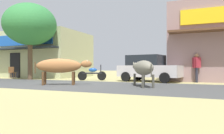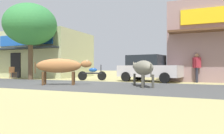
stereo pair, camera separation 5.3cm
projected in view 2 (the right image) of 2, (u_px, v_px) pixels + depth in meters
The scene contains 10 objects.
ground at pixel (64, 84), 11.04m from camera, with size 80.00×80.00×0.00m, color tan.
asphalt_road at pixel (64, 84), 11.04m from camera, with size 72.00×5.34×0.00m, color #444545.
storefront_left_cafe at pixel (47, 55), 20.02m from camera, with size 7.06×6.35×4.05m.
roadside_tree at pixel (30, 25), 15.28m from camera, with size 3.75×3.75×5.48m.
parked_hatchback_car at pixel (149, 68), 13.18m from camera, with size 4.02×2.47×1.64m.
parked_motorcycle at pixel (93, 73), 14.21m from camera, with size 1.79×0.85×1.06m.
cow_near_brown at pixel (60, 66), 10.64m from camera, with size 2.72×1.57×1.32m.
cow_far_dark at pixel (143, 68), 9.71m from camera, with size 1.72×2.33×1.20m.
pedestrian_by_shop at pixel (197, 65), 12.30m from camera, with size 0.48×0.61×1.70m.
cafe_chair_near_tree at pixel (12, 72), 16.88m from camera, with size 0.56×0.56×0.92m.
Camera 2 is at (6.59, -9.21, 0.90)m, focal length 33.88 mm.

